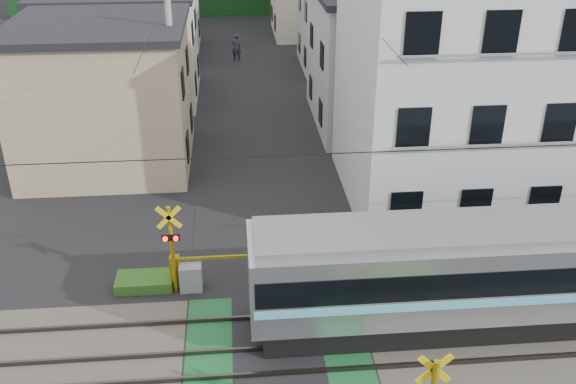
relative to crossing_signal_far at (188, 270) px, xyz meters
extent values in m
plane|color=black|center=(2.59, -3.65, -0.71)|extent=(120.00, 120.00, 0.00)
cube|color=#47423A|center=(2.59, -3.65, -0.71)|extent=(120.00, 6.00, 0.00)
cube|color=black|center=(2.59, -3.65, -0.71)|extent=(5.20, 120.00, 0.00)
cube|color=#145126|center=(0.69, -3.65, -0.70)|extent=(1.30, 6.00, 0.00)
cube|color=#145126|center=(4.49, -3.65, -0.70)|extent=(1.30, 6.00, 0.00)
cube|color=#3F3833|center=(2.59, -4.15, -0.64)|extent=(120.00, 0.08, 0.14)
cube|color=#3F3833|center=(2.59, -3.15, -0.64)|extent=(120.00, 0.08, 0.14)
cube|color=#3F3833|center=(2.59, -1.75, -0.64)|extent=(120.00, 0.08, 0.14)
cube|color=black|center=(9.88, -2.45, -0.31)|extent=(15.39, 2.12, 0.80)
cube|color=black|center=(4.27, -2.45, -0.44)|extent=(2.14, 1.96, 0.53)
cube|color=silver|center=(9.88, -2.45, 1.25)|extent=(16.03, 2.49, 2.32)
cube|color=black|center=(9.88, -2.45, 1.53)|extent=(15.78, 2.53, 0.79)
cube|color=#5CC3E8|center=(9.88, -2.45, 0.92)|extent=(15.87, 2.52, 0.25)
cube|color=slate|center=(9.88, -2.45, 2.51)|extent=(15.71, 2.05, 0.21)
cube|color=black|center=(1.92, -2.45, 1.60)|extent=(0.10, 2.14, 1.39)
cube|color=yellow|center=(5.59, -7.15, 1.99)|extent=(0.77, 0.05, 0.77)
cube|color=yellow|center=(5.59, -7.15, 1.99)|extent=(0.77, 0.05, 0.77)
cylinder|color=yellow|center=(-0.41, -0.05, 0.79)|extent=(0.14, 0.14, 3.00)
cube|color=yellow|center=(-0.41, -0.15, 1.99)|extent=(0.77, 0.05, 0.77)
cube|color=yellow|center=(-0.41, -0.15, 1.99)|extent=(0.77, 0.05, 0.77)
cube|color=black|center=(-0.41, -0.15, 1.29)|extent=(0.55, 0.05, 0.20)
sphere|color=#FF0C07|center=(-0.57, -0.21, 1.29)|extent=(0.16, 0.16, 0.16)
sphere|color=#FF0C07|center=(-0.25, -0.21, 1.29)|extent=(0.16, 0.16, 0.16)
cube|color=gray|center=(0.09, -0.05, -0.26)|extent=(0.70, 0.50, 0.90)
cube|color=yellow|center=(-0.41, 0.20, -0.16)|extent=(0.30, 0.30, 1.10)
cube|color=yellow|center=(1.84, 0.20, 0.29)|extent=(4.20, 0.08, 0.08)
cube|color=silver|center=(11.09, 5.85, 3.79)|extent=(10.00, 8.00, 9.00)
cube|color=black|center=(7.39, 1.82, 0.79)|extent=(1.10, 0.06, 1.40)
cube|color=black|center=(9.84, 1.82, 0.79)|extent=(1.10, 0.06, 1.40)
cube|color=black|center=(12.29, 1.82, 0.79)|extent=(1.10, 0.06, 1.40)
cube|color=gray|center=(11.09, 1.60, 0.19)|extent=(9.00, 0.06, 0.08)
cube|color=black|center=(7.39, 1.82, 3.79)|extent=(1.10, 0.06, 1.40)
cube|color=black|center=(9.84, 1.82, 3.79)|extent=(1.10, 0.06, 1.40)
cube|color=black|center=(12.29, 1.82, 3.79)|extent=(1.10, 0.06, 1.40)
cube|color=gray|center=(11.09, 1.60, 3.19)|extent=(9.00, 0.06, 0.08)
cube|color=black|center=(7.39, 1.82, 6.79)|extent=(1.10, 0.06, 1.40)
cube|color=black|center=(9.84, 1.82, 6.79)|extent=(1.10, 0.06, 1.40)
cube|color=gray|center=(11.09, 1.60, 6.19)|extent=(9.00, 0.06, 0.08)
cube|color=tan|center=(-3.91, 10.35, 2.29)|extent=(7.00, 7.00, 6.00)
cube|color=black|center=(-3.91, 10.35, 5.44)|extent=(7.35, 7.35, 0.30)
cube|color=black|center=(-0.38, 8.60, 0.59)|extent=(0.06, 1.00, 1.20)
cube|color=black|center=(-0.38, 12.10, 0.59)|extent=(0.06, 1.00, 1.20)
cube|color=black|center=(-0.38, 8.60, 3.39)|extent=(0.06, 1.00, 1.20)
cube|color=black|center=(-0.38, 12.10, 3.39)|extent=(0.06, 1.00, 1.20)
cube|color=#AAACAF|center=(9.39, 14.35, 2.54)|extent=(7.00, 8.00, 6.50)
cube|color=black|center=(5.86, 12.35, 0.59)|extent=(0.06, 1.00, 1.20)
cube|color=black|center=(5.86, 16.35, 0.59)|extent=(0.06, 1.00, 1.20)
cube|color=black|center=(5.86, 12.35, 3.39)|extent=(0.06, 1.00, 1.20)
cube|color=black|center=(5.86, 16.35, 3.39)|extent=(0.06, 1.00, 1.20)
cube|color=beige|center=(-4.41, 19.35, 2.19)|extent=(8.00, 7.00, 5.80)
cube|color=black|center=(-0.38, 17.60, 0.59)|extent=(0.06, 1.00, 1.20)
cube|color=black|center=(-0.38, 21.10, 0.59)|extent=(0.06, 1.00, 1.20)
cube|color=black|center=(-0.38, 17.60, 3.39)|extent=(0.06, 1.00, 1.20)
cube|color=black|center=(-0.38, 21.10, 3.39)|extent=(0.06, 1.00, 1.20)
cube|color=#AAACAF|center=(9.79, 24.35, 2.39)|extent=(7.00, 7.00, 6.20)
cube|color=black|center=(6.26, 22.60, 0.59)|extent=(0.06, 1.00, 1.20)
cube|color=black|center=(6.26, 26.10, 0.59)|extent=(0.06, 1.00, 1.20)
cube|color=black|center=(6.26, 22.60, 3.39)|extent=(0.06, 1.00, 1.20)
cube|color=black|center=(6.26, 26.10, 3.39)|extent=(0.06, 1.00, 1.20)
cube|color=#AAACAF|center=(-4.21, 29.35, 2.29)|extent=(7.00, 8.00, 6.00)
cube|color=black|center=(-0.68, 27.35, 0.59)|extent=(0.06, 1.00, 1.20)
cube|color=black|center=(-0.68, 31.35, 0.59)|extent=(0.06, 1.00, 1.20)
cube|color=black|center=(5.06, 32.60, 0.59)|extent=(0.06, 1.00, 1.20)
cube|color=black|center=(5.06, 36.10, 0.59)|extent=(0.06, 1.00, 1.20)
cube|color=black|center=(8.59, -2.45, 4.89)|extent=(60.00, 0.02, 0.02)
cylinder|color=#A5A5A0|center=(-0.81, 9.35, 3.29)|extent=(0.26, 0.26, 8.00)
cylinder|color=#A5A5A0|center=(6.19, 18.35, 3.29)|extent=(0.26, 0.26, 8.00)
imported|color=#35323F|center=(1.97, 26.75, 0.22)|extent=(0.75, 0.56, 1.87)
cube|color=#2D5E1E|center=(-1.41, 0.25, -0.53)|extent=(1.80, 1.00, 0.36)
cube|color=#2D5E1E|center=(7.19, -0.45, -0.56)|extent=(1.50, 0.90, 0.30)
camera|label=1|loc=(1.65, -17.03, 11.32)|focal=40.00mm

